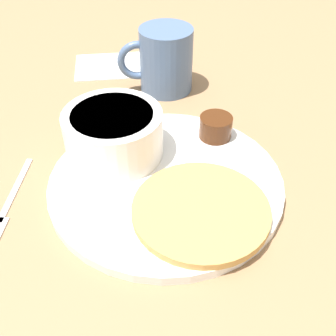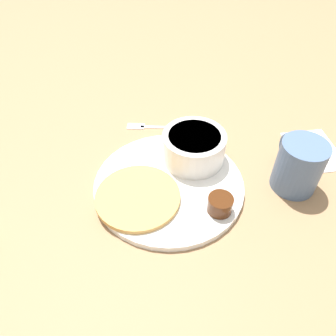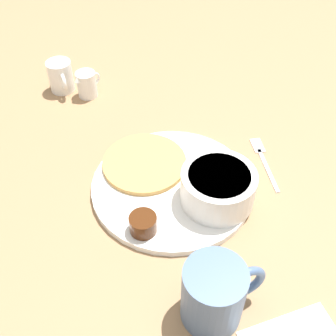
{
  "view_description": "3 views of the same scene",
  "coord_description": "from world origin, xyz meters",
  "px_view_note": "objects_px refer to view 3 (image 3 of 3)",
  "views": [
    {
      "loc": [
        -0.13,
        -0.34,
        0.34
      ],
      "look_at": [
        -0.0,
        -0.01,
        0.04
      ],
      "focal_mm": 45.0,
      "sensor_mm": 36.0,
      "label": 1
    },
    {
      "loc": [
        0.38,
        -0.16,
        0.46
      ],
      "look_at": [
        -0.01,
        0.0,
        0.04
      ],
      "focal_mm": 35.0,
      "sensor_mm": 36.0,
      "label": 2
    },
    {
      "loc": [
        0.27,
        0.4,
        0.54
      ],
      "look_at": [
        0.01,
        -0.0,
        0.05
      ],
      "focal_mm": 45.0,
      "sensor_mm": 36.0,
      "label": 3
    }
  ],
  "objects_px": {
    "bowl": "(218,186)",
    "creamer_pitcher_far": "(61,76)",
    "creamer_pitcher_near": "(86,84)",
    "fork": "(262,156)",
    "coffee_mug": "(215,294)",
    "plate": "(172,186)"
  },
  "relations": [
    {
      "from": "bowl",
      "to": "creamer_pitcher_far",
      "type": "relative_size",
      "value": 1.53
    },
    {
      "from": "creamer_pitcher_near",
      "to": "fork",
      "type": "height_order",
      "value": "creamer_pitcher_near"
    },
    {
      "from": "coffee_mug",
      "to": "fork",
      "type": "height_order",
      "value": "coffee_mug"
    },
    {
      "from": "plate",
      "to": "fork",
      "type": "distance_m",
      "value": 0.18
    },
    {
      "from": "bowl",
      "to": "fork",
      "type": "relative_size",
      "value": 0.9
    },
    {
      "from": "plate",
      "to": "coffee_mug",
      "type": "height_order",
      "value": "coffee_mug"
    },
    {
      "from": "fork",
      "to": "coffee_mug",
      "type": "bearing_deg",
      "value": 35.55
    },
    {
      "from": "plate",
      "to": "coffee_mug",
      "type": "bearing_deg",
      "value": 69.67
    },
    {
      "from": "creamer_pitcher_near",
      "to": "fork",
      "type": "distance_m",
      "value": 0.4
    },
    {
      "from": "plate",
      "to": "coffee_mug",
      "type": "relative_size",
      "value": 2.4
    },
    {
      "from": "creamer_pitcher_near",
      "to": "creamer_pitcher_far",
      "type": "height_order",
      "value": "creamer_pitcher_far"
    },
    {
      "from": "coffee_mug",
      "to": "creamer_pitcher_near",
      "type": "distance_m",
      "value": 0.55
    },
    {
      "from": "creamer_pitcher_far",
      "to": "creamer_pitcher_near",
      "type": "bearing_deg",
      "value": 125.76
    },
    {
      "from": "coffee_mug",
      "to": "fork",
      "type": "distance_m",
      "value": 0.33
    },
    {
      "from": "coffee_mug",
      "to": "fork",
      "type": "xyz_separation_m",
      "value": [
        -0.26,
        -0.19,
        -0.05
      ]
    },
    {
      "from": "coffee_mug",
      "to": "fork",
      "type": "bearing_deg",
      "value": -144.45
    },
    {
      "from": "bowl",
      "to": "creamer_pitcher_far",
      "type": "distance_m",
      "value": 0.45
    },
    {
      "from": "plate",
      "to": "creamer_pitcher_far",
      "type": "height_order",
      "value": "creamer_pitcher_far"
    },
    {
      "from": "bowl",
      "to": "fork",
      "type": "distance_m",
      "value": 0.15
    },
    {
      "from": "creamer_pitcher_far",
      "to": "fork",
      "type": "xyz_separation_m",
      "value": [
        -0.22,
        0.4,
        -0.03
      ]
    },
    {
      "from": "plate",
      "to": "fork",
      "type": "bearing_deg",
      "value": 171.25
    },
    {
      "from": "plate",
      "to": "creamer_pitcher_far",
      "type": "bearing_deg",
      "value": -84.46
    }
  ]
}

